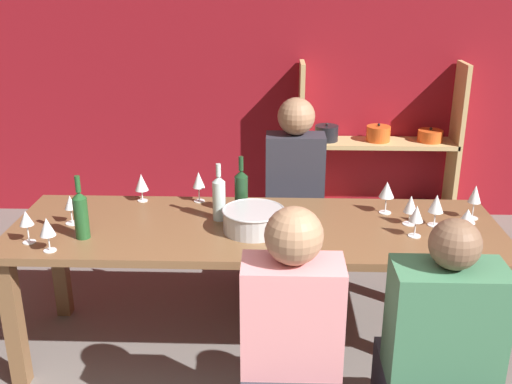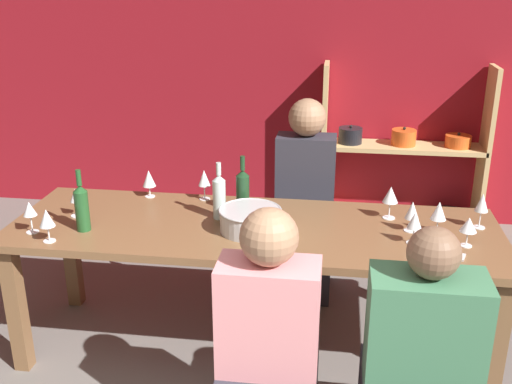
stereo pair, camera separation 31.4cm
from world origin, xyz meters
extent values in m
cube|color=maroon|center=(0.00, 3.83, 1.35)|extent=(8.80, 0.06, 2.70)
cube|color=tan|center=(0.14, 3.63, 0.66)|extent=(0.04, 0.30, 1.33)
cube|color=tan|center=(1.38, 3.63, 0.66)|extent=(0.04, 0.30, 1.33)
cube|color=tan|center=(0.76, 3.63, 0.02)|extent=(1.24, 0.30, 0.04)
cylinder|color=silver|center=(0.35, 3.63, 0.10)|extent=(0.18, 0.18, 0.12)
sphere|color=black|center=(0.35, 3.63, 0.17)|extent=(0.02, 0.02, 0.02)
cylinder|color=#338447|center=(0.76, 3.63, 0.10)|extent=(0.19, 0.19, 0.12)
sphere|color=black|center=(0.76, 3.63, 0.17)|extent=(0.02, 0.02, 0.02)
cylinder|color=black|center=(1.18, 3.63, 0.10)|extent=(0.26, 0.26, 0.12)
sphere|color=black|center=(1.18, 3.63, 0.17)|extent=(0.02, 0.02, 0.02)
cube|color=tan|center=(0.76, 3.63, 0.68)|extent=(1.24, 0.30, 0.04)
cylinder|color=black|center=(0.35, 3.63, 0.76)|extent=(0.19, 0.19, 0.12)
sphere|color=black|center=(0.35, 3.63, 0.84)|extent=(0.02, 0.02, 0.02)
cylinder|color=#E0561E|center=(0.76, 3.63, 0.76)|extent=(0.19, 0.19, 0.12)
sphere|color=black|center=(0.76, 3.63, 0.83)|extent=(0.02, 0.02, 0.02)
cylinder|color=#E0561E|center=(1.18, 3.63, 0.75)|extent=(0.20, 0.20, 0.09)
sphere|color=black|center=(1.18, 3.63, 0.80)|extent=(0.02, 0.02, 0.02)
cube|color=brown|center=(-0.16, 1.78, 0.73)|extent=(2.53, 0.83, 0.04)
cube|color=brown|center=(-1.35, 1.44, 0.35)|extent=(0.08, 0.08, 0.71)
cube|color=brown|center=(1.02, 1.44, 0.35)|extent=(0.08, 0.08, 0.71)
cube|color=brown|center=(-1.35, 2.11, 0.35)|extent=(0.08, 0.08, 0.71)
cube|color=brown|center=(1.02, 2.11, 0.35)|extent=(0.08, 0.08, 0.71)
cylinder|color=#B7BABC|center=(-0.17, 1.72, 0.81)|extent=(0.31, 0.31, 0.11)
torus|color=#B7BABC|center=(-0.17, 1.72, 0.86)|extent=(0.32, 0.32, 0.01)
cylinder|color=#B2C6C1|center=(-0.36, 1.86, 0.86)|extent=(0.07, 0.07, 0.21)
cone|color=#B2C6C1|center=(-0.36, 1.86, 0.98)|extent=(0.07, 0.07, 0.03)
cylinder|color=#B2C6C1|center=(-0.36, 1.86, 1.03)|extent=(0.03, 0.03, 0.07)
cylinder|color=#1E4C23|center=(-1.01, 1.60, 0.85)|extent=(0.07, 0.07, 0.21)
cone|color=#1E4C23|center=(-1.01, 1.60, 0.97)|extent=(0.07, 0.07, 0.03)
cylinder|color=#1E4C23|center=(-1.01, 1.60, 1.03)|extent=(0.03, 0.03, 0.08)
cylinder|color=#19381E|center=(-0.24, 1.94, 0.86)|extent=(0.07, 0.07, 0.21)
cone|color=#19381E|center=(-0.24, 1.94, 0.98)|extent=(0.07, 0.07, 0.03)
cylinder|color=#19381E|center=(-0.24, 1.94, 1.03)|extent=(0.03, 0.03, 0.08)
cylinder|color=white|center=(0.88, 1.68, 0.75)|extent=(0.06, 0.06, 0.00)
cylinder|color=white|center=(0.88, 1.68, 0.79)|extent=(0.01, 0.01, 0.07)
cone|color=white|center=(0.88, 1.68, 0.86)|extent=(0.08, 0.08, 0.07)
cylinder|color=white|center=(-1.12, 1.78, 0.75)|extent=(0.07, 0.07, 0.00)
cylinder|color=white|center=(-1.12, 1.78, 0.79)|extent=(0.01, 0.01, 0.08)
cone|color=white|center=(-1.12, 1.78, 0.87)|extent=(0.06, 0.06, 0.07)
cylinder|color=maroon|center=(-1.12, 1.78, 0.85)|extent=(0.03, 0.03, 0.03)
cylinder|color=white|center=(-1.12, 1.45, 0.75)|extent=(0.06, 0.06, 0.00)
cylinder|color=white|center=(-1.12, 1.45, 0.79)|extent=(0.01, 0.01, 0.08)
cone|color=white|center=(-1.12, 1.45, 0.87)|extent=(0.07, 0.07, 0.09)
cylinder|color=beige|center=(-1.12, 1.45, 0.85)|extent=(0.04, 0.04, 0.03)
cylinder|color=white|center=(0.64, 1.82, 0.75)|extent=(0.07, 0.07, 0.00)
cylinder|color=white|center=(0.64, 1.82, 0.79)|extent=(0.01, 0.01, 0.06)
cone|color=white|center=(0.64, 1.82, 0.86)|extent=(0.07, 0.07, 0.09)
cylinder|color=white|center=(0.54, 1.98, 0.75)|extent=(0.07, 0.07, 0.00)
cylinder|color=white|center=(0.54, 1.98, 0.80)|extent=(0.01, 0.01, 0.09)
cone|color=white|center=(0.54, 1.98, 0.89)|extent=(0.08, 0.08, 0.09)
cylinder|color=maroon|center=(0.54, 1.98, 0.86)|extent=(0.04, 0.04, 0.03)
cylinder|color=white|center=(-0.82, 2.11, 0.75)|extent=(0.06, 0.06, 0.00)
cylinder|color=white|center=(-0.82, 2.11, 0.78)|extent=(0.01, 0.01, 0.06)
cone|color=white|center=(-0.82, 2.11, 0.86)|extent=(0.08, 0.08, 0.10)
cylinder|color=maroon|center=(-0.82, 2.11, 0.84)|extent=(0.04, 0.04, 0.04)
cylinder|color=white|center=(0.99, 1.91, 0.75)|extent=(0.06, 0.06, 0.00)
cylinder|color=white|center=(0.99, 1.91, 0.80)|extent=(0.01, 0.01, 0.09)
cone|color=white|center=(0.99, 1.91, 0.89)|extent=(0.07, 0.07, 0.09)
cylinder|color=beige|center=(0.99, 1.91, 0.87)|extent=(0.04, 0.04, 0.04)
cylinder|color=white|center=(0.63, 1.67, 0.75)|extent=(0.06, 0.06, 0.00)
cylinder|color=white|center=(0.63, 1.67, 0.79)|extent=(0.01, 0.01, 0.08)
cone|color=white|center=(0.63, 1.67, 0.87)|extent=(0.07, 0.07, 0.08)
cylinder|color=maroon|center=(0.63, 1.67, 0.85)|extent=(0.04, 0.04, 0.03)
cylinder|color=white|center=(-0.50, 2.12, 0.75)|extent=(0.06, 0.06, 0.00)
cylinder|color=white|center=(-0.50, 2.12, 0.79)|extent=(0.01, 0.01, 0.08)
cone|color=white|center=(-0.50, 2.12, 0.88)|extent=(0.07, 0.07, 0.09)
cylinder|color=beige|center=(-0.50, 2.12, 0.86)|extent=(0.04, 0.04, 0.04)
cylinder|color=white|center=(0.76, 1.81, 0.75)|extent=(0.07, 0.07, 0.00)
cylinder|color=white|center=(0.76, 1.81, 0.79)|extent=(0.01, 0.01, 0.07)
cone|color=white|center=(0.76, 1.81, 0.87)|extent=(0.08, 0.08, 0.09)
cylinder|color=maroon|center=(0.76, 1.81, 0.85)|extent=(0.04, 0.04, 0.04)
cylinder|color=white|center=(-1.26, 1.54, 0.75)|extent=(0.06, 0.06, 0.00)
cylinder|color=white|center=(-1.26, 1.54, 0.80)|extent=(0.01, 0.01, 0.09)
cone|color=white|center=(-1.26, 1.54, 0.88)|extent=(0.07, 0.07, 0.07)
cylinder|color=beige|center=(-1.26, 1.54, 0.86)|extent=(0.04, 0.04, 0.03)
cube|color=silver|center=(0.78, 1.56, 0.75)|extent=(0.16, 0.11, 0.01)
cube|color=#3D7551|center=(0.61, 0.99, 0.68)|extent=(0.44, 0.24, 0.50)
sphere|color=brown|center=(0.61, 0.99, 1.03)|extent=(0.20, 0.20, 0.20)
cube|color=#2D2D38|center=(0.06, 2.50, 0.24)|extent=(0.37, 0.46, 0.48)
cube|color=#2D2D38|center=(0.06, 2.50, 0.76)|extent=(0.37, 0.20, 0.57)
sphere|color=#9E7556|center=(0.06, 2.50, 1.16)|extent=(0.23, 0.23, 0.23)
cube|color=pink|center=(0.01, 1.00, 0.70)|extent=(0.40, 0.22, 0.47)
sphere|color=#9E7556|center=(0.01, 1.00, 1.05)|extent=(0.23, 0.23, 0.23)
camera|label=1|loc=(-0.07, -1.07, 1.99)|focal=42.00mm
camera|label=2|loc=(0.25, -1.04, 1.99)|focal=42.00mm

